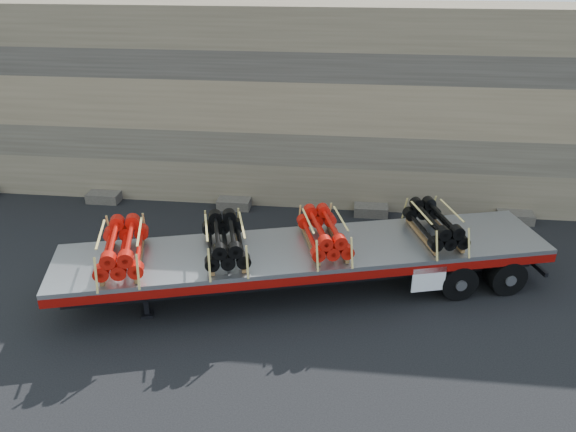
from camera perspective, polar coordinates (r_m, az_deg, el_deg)
name	(u,v)px	position (r m, az deg, el deg)	size (l,w,h in m)	color
ground	(303,280)	(16.31, 1.57, -6.54)	(120.00, 120.00, 0.00)	black
rock_wall	(321,105)	(20.96, 3.35, 11.22)	(44.00, 3.00, 7.00)	#7A6B54
trailer	(305,268)	(15.58, 1.76, -5.34)	(13.33, 2.56, 1.33)	#A2A5A9
bundle_front	(122,248)	(14.96, -16.48, -3.14)	(1.17, 2.34, 0.83)	red
bundle_midfront	(225,241)	(14.83, -6.42, -2.49)	(1.13, 2.25, 0.80)	black
bundle_midrear	(324,233)	(15.17, 3.68, -1.75)	(1.09, 2.19, 0.77)	red
bundle_rear	(435,225)	(16.14, 14.69, -0.85)	(1.08, 2.16, 0.77)	black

